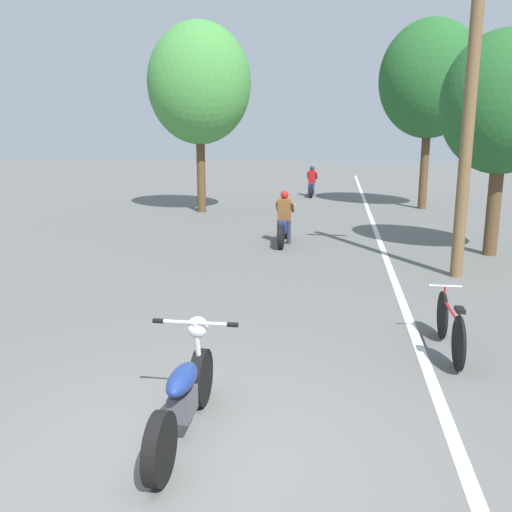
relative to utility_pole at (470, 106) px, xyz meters
name	(u,v)px	position (x,y,z in m)	size (l,w,h in m)	color
ground_plane	(186,459)	(-3.69, -7.07, -3.38)	(120.00, 120.00, 0.00)	#60605E
lane_stripe_edge	(376,231)	(-1.28, 5.26, -3.38)	(0.14, 48.00, 0.01)	white
utility_pole	(470,106)	(0.00, 0.00, 0.00)	(1.10, 0.24, 6.58)	brown
roadside_tree_right_near	(503,104)	(1.23, 2.29, 0.15)	(2.82, 2.54, 5.18)	#513A23
roadside_tree_right_far	(430,80)	(0.85, 10.97, 1.53)	(3.83, 3.45, 7.13)	#513A23
roadside_tree_left	(199,84)	(-7.56, 8.69, 1.28)	(3.77, 3.39, 6.84)	#513A23
motorcycle_foreground	(184,394)	(-3.81, -6.68, -2.95)	(0.88, 1.96, 1.01)	black
motorcycle_rider_lead	(284,224)	(-3.84, 2.96, -2.85)	(0.50, 2.14, 1.41)	black
motorcycle_rider_far	(312,185)	(-3.71, 14.83, -2.83)	(0.50, 1.97, 1.45)	black
bicycle_parked	(450,326)	(-0.92, -4.19, -3.02)	(0.44, 1.77, 0.79)	black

